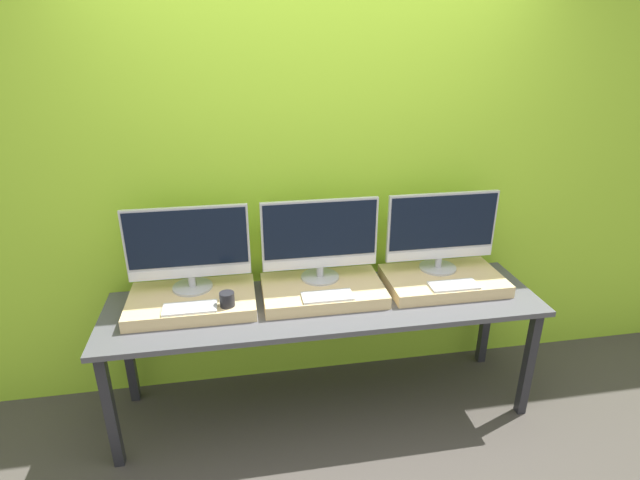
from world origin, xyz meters
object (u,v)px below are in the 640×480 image
mug (227,299)px  keyboard_center (327,296)px  monitor_center (320,238)px  monitor_right (442,230)px  keyboard_right (454,285)px  monitor_left (188,247)px  keyboard_left (190,308)px

mug → keyboard_center: mug is taller
mug → monitor_center: 0.61m
monitor_right → keyboard_right: 0.33m
monitor_right → keyboard_right: (0.00, -0.23, -0.24)m
monitor_left → mug: (0.19, -0.23, -0.21)m
monitor_right → keyboard_right: size_ratio=2.39×
monitor_right → mug: bearing=-169.5°
keyboard_left → keyboard_center: 0.71m
keyboard_left → mug: size_ratio=3.55×
monitor_left → monitor_center: same height
keyboard_right → monitor_left: bearing=170.9°
keyboard_center → keyboard_right: 0.71m
mug → keyboard_right: mug is taller
monitor_left → monitor_right: size_ratio=1.00×
mug → keyboard_left: bearing=180.0°
keyboard_left → keyboard_center: (0.71, 0.00, 0.00)m
monitor_left → monitor_center: size_ratio=1.00×
keyboard_left → mug: (0.19, 0.00, 0.03)m
monitor_left → monitor_center: bearing=0.0°
keyboard_left → mug: 0.19m
monitor_left → monitor_right: same height
keyboard_center → keyboard_left: bearing=180.0°
monitor_center → monitor_right: (0.71, 0.00, 0.00)m
keyboard_center → mug: bearing=180.0°
keyboard_center → monitor_right: monitor_right is taller
keyboard_left → keyboard_center: size_ratio=1.00×
keyboard_left → mug: mug is taller
monitor_center → keyboard_center: 0.33m
keyboard_left → keyboard_center: same height
monitor_center → keyboard_right: (0.71, -0.23, -0.24)m
keyboard_center → monitor_right: (0.71, 0.23, 0.24)m
monitor_center → mug: bearing=-156.4°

